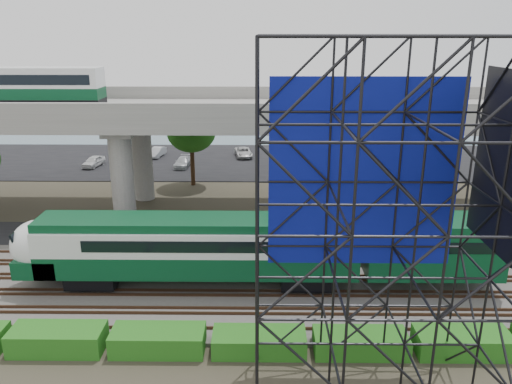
{
  "coord_description": "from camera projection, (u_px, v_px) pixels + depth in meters",
  "views": [
    {
      "loc": [
        1.09,
        -25.49,
        15.1
      ],
      "look_at": [
        0.73,
        6.0,
        5.01
      ],
      "focal_mm": 35.0,
      "sensor_mm": 36.0,
      "label": 1
    }
  ],
  "objects": [
    {
      "name": "rail_tracks",
      "position": [
        243.0,
        285.0,
        30.71
      ],
      "size": [
        90.0,
        9.52,
        0.16
      ],
      "color": "#472D1E",
      "rests_on": "ballast_bed"
    },
    {
      "name": "trees",
      "position": [
        194.0,
        149.0,
        42.64
      ],
      "size": [
        40.94,
        16.94,
        7.69
      ],
      "color": "#382314",
      "rests_on": "ground"
    },
    {
      "name": "service_road",
      "position": [
        247.0,
        235.0,
        38.88
      ],
      "size": [
        90.0,
        5.0,
        0.08
      ],
      "primitive_type": "cube",
      "color": "black",
      "rests_on": "ground"
    },
    {
      "name": "hedge_strip",
      "position": [
        259.0,
        341.0,
        24.62
      ],
      "size": [
        34.6,
        1.8,
        1.2
      ],
      "color": "#186316",
      "rests_on": "ground"
    },
    {
      "name": "overpass",
      "position": [
        233.0,
        119.0,
        41.64
      ],
      "size": [
        80.0,
        12.0,
        12.4
      ],
      "color": "#9E9B93",
      "rests_on": "ground"
    },
    {
      "name": "parking_lot",
      "position": [
        253.0,
        161.0,
        61.26
      ],
      "size": [
        90.0,
        18.0,
        0.08
      ],
      "primitive_type": "cube",
      "color": "black",
      "rests_on": "ground"
    },
    {
      "name": "parked_cars",
      "position": [
        262.0,
        157.0,
        60.63
      ],
      "size": [
        38.77,
        9.21,
        1.29
      ],
      "color": "silver",
      "rests_on": "parking_lot"
    },
    {
      "name": "scaffold_tower",
      "position": [
        376.0,
        243.0,
        18.95
      ],
      "size": [
        9.36,
        6.36,
        15.0
      ],
      "color": "black",
      "rests_on": "ground"
    },
    {
      "name": "ground",
      "position": [
        242.0,
        306.0,
        28.9
      ],
      "size": [
        140.0,
        140.0,
        0.0
      ],
      "primitive_type": "plane",
      "color": "#474233",
      "rests_on": "ground"
    },
    {
      "name": "suv",
      "position": [
        53.0,
        228.0,
        38.39
      ],
      "size": [
        4.84,
        2.49,
        1.3
      ],
      "primitive_type": "imported",
      "rotation": [
        0.0,
        0.0,
        1.5
      ],
      "color": "black",
      "rests_on": "service_road"
    },
    {
      "name": "harbor_water",
      "position": [
        255.0,
        128.0,
        82.21
      ],
      "size": [
        140.0,
        40.0,
        0.03
      ],
      "primitive_type": "cube",
      "color": "#456572",
      "rests_on": "ground"
    },
    {
      "name": "commuter_train",
      "position": [
        233.0,
        246.0,
        29.93
      ],
      "size": [
        29.3,
        3.06,
        4.3
      ],
      "color": "black",
      "rests_on": "rail_tracks"
    },
    {
      "name": "ballast_bed",
      "position": [
        244.0,
        287.0,
        30.77
      ],
      "size": [
        90.0,
        12.0,
        0.2
      ],
      "primitive_type": "cube",
      "color": "slate",
      "rests_on": "ground"
    }
  ]
}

